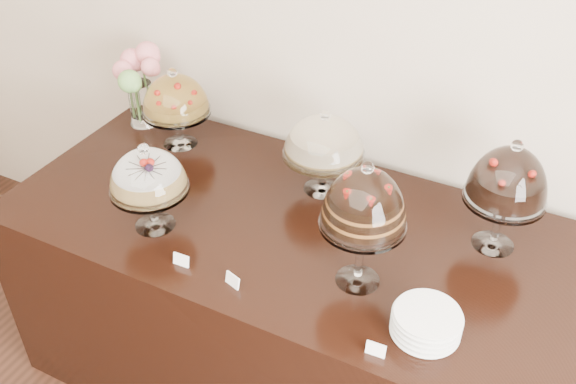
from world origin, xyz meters
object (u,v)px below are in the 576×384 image
at_px(display_counter, 294,308).
at_px(flower_vase, 138,79).
at_px(cake_stand_choco_layer, 364,204).
at_px(cake_stand_sugar_sponge, 148,175).
at_px(plate_stack, 426,323).
at_px(cake_stand_dark_choco, 508,180).
at_px(cake_stand_cheesecake, 324,140).
at_px(cake_stand_fruit_tart, 175,98).

xyz_separation_m(display_counter, flower_vase, (-0.95, 0.34, 0.67)).
height_order(display_counter, cake_stand_choco_layer, cake_stand_choco_layer).
relative_size(cake_stand_sugar_sponge, plate_stack, 1.70).
bearing_deg(cake_stand_choco_layer, cake_stand_dark_choco, 47.15).
bearing_deg(cake_stand_choco_layer, display_counter, 152.66).
height_order(cake_stand_cheesecake, cake_stand_fruit_tart, cake_stand_fruit_tart).
relative_size(flower_vase, plate_stack, 1.79).
bearing_deg(cake_stand_cheesecake, cake_stand_dark_choco, -2.27).
height_order(display_counter, cake_stand_sugar_sponge, cake_stand_sugar_sponge).
bearing_deg(cake_stand_sugar_sponge, plate_stack, -2.47).
distance_m(cake_stand_fruit_tart, plate_stack, 1.41).
xyz_separation_m(cake_stand_choco_layer, cake_stand_fruit_tart, (-1.02, 0.44, -0.10)).
xyz_separation_m(cake_stand_sugar_sponge, cake_stand_choco_layer, (0.77, 0.07, 0.10)).
height_order(display_counter, plate_stack, plate_stack).
xyz_separation_m(cake_stand_choco_layer, cake_stand_dark_choco, (0.36, 0.39, -0.04)).
relative_size(cake_stand_dark_choco, flower_vase, 1.17).
bearing_deg(cake_stand_cheesecake, cake_stand_choco_layer, -52.27).
bearing_deg(plate_stack, cake_stand_cheesecake, 137.89).
relative_size(cake_stand_cheesecake, cake_stand_dark_choco, 0.81).
height_order(cake_stand_choco_layer, cake_stand_fruit_tart, cake_stand_choco_layer).
height_order(cake_stand_cheesecake, cake_stand_dark_choco, cake_stand_dark_choco).
relative_size(display_counter, cake_stand_fruit_tart, 6.11).
height_order(cake_stand_sugar_sponge, cake_stand_fruit_tart, cake_stand_fruit_tart).
bearing_deg(display_counter, flower_vase, 160.02).
bearing_deg(cake_stand_sugar_sponge, cake_stand_fruit_tart, 115.42).
bearing_deg(cake_stand_sugar_sponge, flower_vase, 130.17).
height_order(cake_stand_dark_choco, cake_stand_fruit_tart, cake_stand_dark_choco).
height_order(cake_stand_sugar_sponge, plate_stack, cake_stand_sugar_sponge).
relative_size(cake_stand_sugar_sponge, cake_stand_dark_choco, 0.81).
relative_size(cake_stand_choco_layer, cake_stand_fruit_tart, 1.32).
distance_m(display_counter, flower_vase, 1.21).
distance_m(display_counter, plate_stack, 0.82).
bearing_deg(cake_stand_sugar_sponge, cake_stand_choco_layer, 5.36).
height_order(display_counter, flower_vase, flower_vase).
distance_m(cake_stand_cheesecake, cake_stand_fruit_tart, 0.70).
distance_m(cake_stand_fruit_tart, flower_vase, 0.26).
relative_size(display_counter, cake_stand_sugar_sponge, 6.26).
distance_m(display_counter, cake_stand_cheesecake, 0.72).
relative_size(display_counter, flower_vase, 5.94).
relative_size(cake_stand_fruit_tart, flower_vase, 0.97).
bearing_deg(plate_stack, flower_vase, 157.76).
height_order(cake_stand_sugar_sponge, cake_stand_cheesecake, cake_stand_cheesecake).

